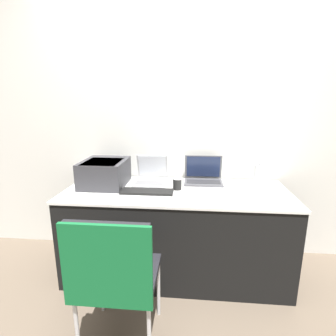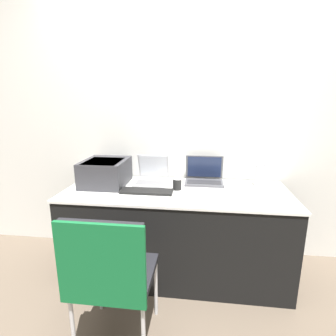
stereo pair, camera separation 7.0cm
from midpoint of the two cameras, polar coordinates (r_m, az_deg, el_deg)
ground_plane at (r=2.26m, az=1.65°, el=-26.46°), size 14.00×14.00×0.00m
wall_back at (r=2.50m, az=3.64°, el=10.14°), size 8.00×0.05×2.60m
table at (r=2.35m, az=2.60°, el=-13.65°), size 1.86×0.73×0.76m
printer at (r=2.37m, az=-12.62°, el=-0.73°), size 0.37×0.43×0.22m
laptop_left at (r=2.39m, az=-2.74°, el=-1.89°), size 0.29×0.32×0.24m
laptop_right at (r=2.41m, az=8.70°, el=-1.92°), size 0.34×0.26×0.23m
external_keyboard at (r=2.14m, az=-3.73°, el=-5.09°), size 0.43×0.14×0.02m
coffee_cup at (r=2.20m, az=2.93°, el=-3.45°), size 0.08×0.08×0.10m
metal_pitcher at (r=2.42m, az=20.57°, el=-1.40°), size 0.11×0.11×0.23m
chair at (r=1.59m, az=-11.37°, el=-20.92°), size 0.47×0.46×0.90m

